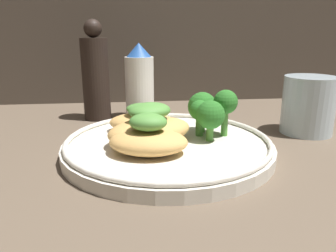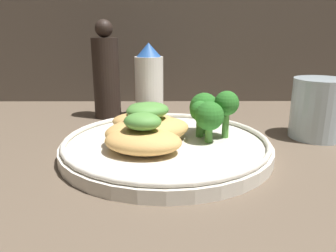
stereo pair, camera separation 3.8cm
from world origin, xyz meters
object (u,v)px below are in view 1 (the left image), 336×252
Objects in this scene: plate at (168,145)px; pepper_grinder at (96,75)px; sauce_bottle at (140,83)px; broccoli_bunch at (209,109)px; drinking_glass at (308,105)px.

plate is 1.56× the size of pepper_grinder.
sauce_bottle is at bearing 0.00° from pepper_grinder.
drinking_glass reaches higher than broccoli_bunch.
pepper_grinder is at bearing 180.00° from sauce_bottle.
plate is 6.88cm from broccoli_bunch.
drinking_glass is at bearing -20.44° from pepper_grinder.
drinking_glass is (30.46, -11.35, -3.15)cm from pepper_grinder.
broccoli_bunch is at bearing -165.63° from drinking_glass.
pepper_grinder is at bearing 119.56° from plate.
drinking_glass is (23.41, -11.35, -1.83)cm from sauce_bottle.
sauce_bottle is (-2.80, 17.38, 4.90)cm from plate.
broccoli_bunch is 15.79cm from drinking_glass.
plate is 21.69cm from drinking_glass.
pepper_grinder reaches higher than broccoli_bunch.
broccoli_bunch is 0.43× the size of pepper_grinder.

